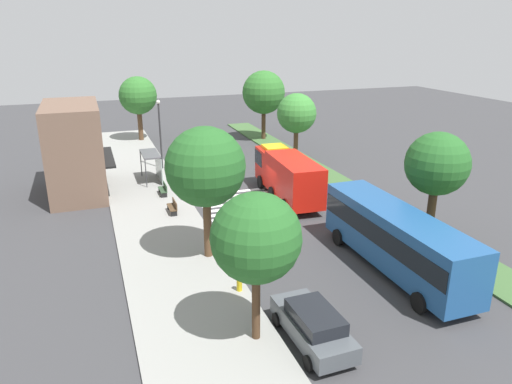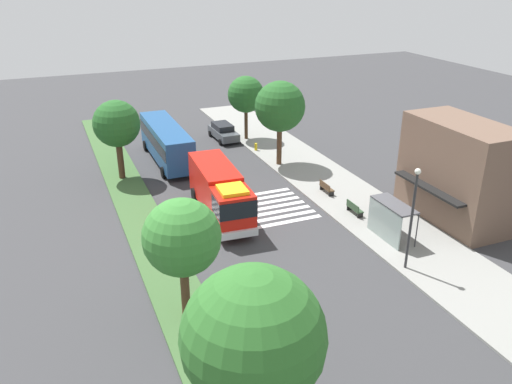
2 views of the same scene
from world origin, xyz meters
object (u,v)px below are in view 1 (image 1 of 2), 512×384
object	(u,v)px
sidewalk_tree_center	(138,96)
median_tree_center	(264,93)
parked_car_west	(313,325)
sidewalk_tree_far_west	(256,238)
median_tree_west	(297,114)
sidewalk_tree_west	(205,167)
bus_stop_shelter	(154,161)
bench_near_shelter	(163,189)
street_lamp	(160,129)
transit_bus	(396,236)
median_tree_far_west	(437,164)
fire_truck	(286,173)
bench_west_of_shelter	(173,207)
fire_hydrant	(239,284)

from	to	relation	value
sidewalk_tree_center	median_tree_center	world-z (taller)	median_tree_center
median_tree_center	parked_car_west	bearing A→B (deg)	162.55
sidewalk_tree_far_west	median_tree_center	xyz separation A→B (m)	(36.14, -13.86, 0.80)
parked_car_west	median_tree_west	distance (m)	30.35
sidewalk_tree_far_west	sidewalk_tree_west	distance (m)	8.27
parked_car_west	sidewalk_tree_far_west	size ratio (longest dim) A/B	0.74
bus_stop_shelter	bench_near_shelter	bearing A→B (deg)	-179.43
street_lamp	median_tree_center	bearing A→B (deg)	-57.06
sidewalk_tree_west	bench_near_shelter	bearing A→B (deg)	3.50
transit_bus	bus_stop_shelter	size ratio (longest dim) A/B	3.19
sidewalk_tree_center	median_tree_west	world-z (taller)	sidewalk_tree_center
median_tree_far_west	sidewalk_tree_far_west	bearing A→B (deg)	114.01
sidewalk_tree_west	median_tree_center	distance (m)	31.15
bench_near_shelter	median_tree_far_west	distance (m)	20.46
fire_truck	median_tree_far_west	world-z (taller)	median_tree_far_west
bench_west_of_shelter	median_tree_west	world-z (taller)	median_tree_west
fire_truck	median_tree_west	size ratio (longest dim) A/B	1.47
median_tree_far_west	median_tree_west	bearing A→B (deg)	0.00
transit_bus	median_tree_far_west	world-z (taller)	median_tree_far_west
bench_near_shelter	median_tree_far_west	world-z (taller)	median_tree_far_west
bench_west_of_shelter	median_tree_far_west	world-z (taller)	median_tree_far_west
sidewalk_tree_center	fire_hydrant	xyz separation A→B (m)	(-36.58, -0.50, -4.80)
sidewalk_tree_center	median_tree_center	xyz separation A→B (m)	(-4.34, -13.86, 0.30)
bench_west_of_shelter	median_tree_center	world-z (taller)	median_tree_center
median_tree_far_west	fire_hydrant	size ratio (longest dim) A/B	9.61
fire_hydrant	median_tree_far_west	bearing A→B (deg)	-80.33
sidewalk_tree_far_west	fire_hydrant	size ratio (longest dim) A/B	9.33
sidewalk_tree_west	transit_bus	bearing A→B (deg)	-117.95
bench_near_shelter	median_tree_center	bearing A→B (deg)	-41.87
fire_truck	sidewalk_tree_center	size ratio (longest dim) A/B	1.30
bench_near_shelter	bench_west_of_shelter	world-z (taller)	same
parked_car_west	median_tree_far_west	bearing A→B (deg)	-59.85
sidewalk_tree_far_west	sidewalk_tree_center	bearing A→B (deg)	0.00
bench_near_shelter	sidewalk_tree_west	bearing A→B (deg)	-176.50
median_tree_west	fire_hydrant	distance (m)	26.84
bench_near_shelter	sidewalk_tree_far_west	distance (m)	20.34
street_lamp	median_tree_center	size ratio (longest dim) A/B	0.81
median_tree_far_west	bench_near_shelter	bearing A→B (deg)	46.75
fire_truck	median_tree_far_west	distance (m)	11.92
sidewalk_tree_far_west	median_tree_far_west	distance (m)	15.18
street_lamp	fire_hydrant	bearing A→B (deg)	-179.76
parked_car_west	median_tree_far_west	xyz separation A→B (m)	(7.14, -11.66, 4.01)
bench_west_of_shelter	sidewalk_tree_far_west	size ratio (longest dim) A/B	0.24
fire_truck	median_tree_far_west	xyz separation A→B (m)	(-10.17, -5.52, 2.88)
parked_car_west	median_tree_west	bearing A→B (deg)	-24.10
street_lamp	fire_truck	bearing A→B (deg)	-144.34
bench_west_of_shelter	median_tree_west	xyz separation A→B (m)	(11.07, -14.57, 4.06)
sidewalk_tree_far_west	bench_west_of_shelter	bearing A→B (deg)	2.59
parked_car_west	sidewalk_tree_far_west	xyz separation A→B (m)	(0.96, 2.20, 3.93)
street_lamp	sidewalk_tree_west	xyz separation A→B (m)	(-19.18, 0.40, 1.57)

